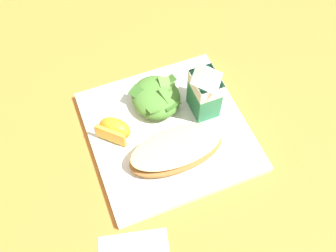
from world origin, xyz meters
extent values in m
plane|color=#C67A33|center=(0.00, 0.00, 0.00)|extent=(3.00, 3.00, 0.00)
cube|color=white|center=(0.00, 0.00, 0.01)|extent=(0.28, 0.28, 0.02)
ellipsoid|color=#A87038|center=(0.06, -0.01, 0.03)|extent=(0.08, 0.17, 0.03)
ellipsoid|color=brown|center=(0.06, -0.01, 0.04)|extent=(0.07, 0.16, 0.01)
ellipsoid|color=#EAD184|center=(0.06, -0.01, 0.05)|extent=(0.08, 0.16, 0.01)
ellipsoid|color=#4C8433|center=(-0.06, 0.00, 0.04)|extent=(0.10, 0.09, 0.04)
cube|color=#4C8433|center=(-0.04, -0.02, 0.05)|extent=(0.03, 0.03, 0.02)
cube|color=#336023|center=(-0.07, -0.03, 0.05)|extent=(0.04, 0.04, 0.02)
cube|color=#5B8E3D|center=(-0.07, 0.02, 0.05)|extent=(0.03, 0.03, 0.01)
cube|color=#5B8E3D|center=(-0.07, 0.02, 0.05)|extent=(0.04, 0.04, 0.02)
cube|color=#3D7028|center=(-0.08, 0.03, 0.05)|extent=(0.03, 0.03, 0.02)
cube|color=#3D7028|center=(-0.03, 0.02, 0.04)|extent=(0.03, 0.04, 0.01)
cube|color=#4C8433|center=(-0.05, 0.02, 0.05)|extent=(0.04, 0.03, 0.02)
cube|color=#2D8451|center=(-0.02, 0.08, 0.06)|extent=(0.06, 0.04, 0.09)
cube|color=white|center=(-0.02, 0.08, 0.09)|extent=(0.06, 0.05, 0.03)
pyramid|color=white|center=(-0.02, 0.08, 0.12)|extent=(0.06, 0.04, 0.02)
ellipsoid|color=orange|center=(-0.02, -0.09, 0.04)|extent=(0.07, 0.07, 0.04)
cube|color=gold|center=(-0.01, -0.10, 0.04)|extent=(0.04, 0.04, 0.03)
camera|label=1|loc=(0.34, -0.13, 0.62)|focal=41.15mm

